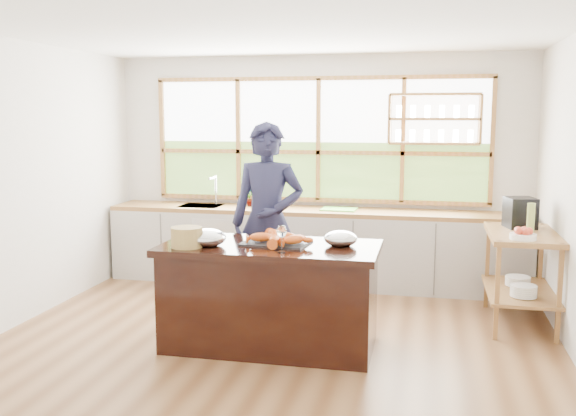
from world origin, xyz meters
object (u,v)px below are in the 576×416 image
(island, at_px, (270,296))
(wicker_basket, at_px, (187,237))
(cook, at_px, (268,222))
(espresso_machine, at_px, (520,213))

(island, height_order, wicker_basket, wicker_basket)
(island, bearing_deg, cook, 105.70)
(cook, distance_m, wicker_basket, 1.07)
(espresso_machine, bearing_deg, cook, -179.11)
(island, relative_size, wicker_basket, 6.99)
(cook, bearing_deg, espresso_machine, 12.05)
(island, xyz_separation_m, espresso_machine, (2.19, 1.33, 0.60))
(cook, xyz_separation_m, wicker_basket, (-0.45, -0.97, 0.02))
(espresso_machine, bearing_deg, wicker_basket, -164.22)
(espresso_machine, distance_m, wicker_basket, 3.25)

